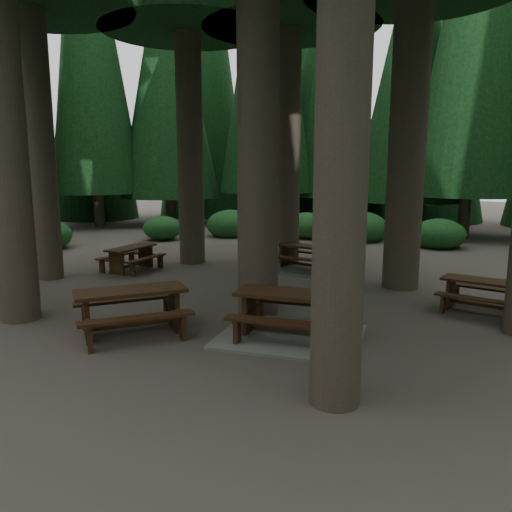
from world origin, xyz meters
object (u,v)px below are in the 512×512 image
Objects in this scene: picnic_table_b at (131,255)px; picnic_table_c at (305,262)px; picnic_table_e at (131,304)px; picnic_table_a at (291,322)px; picnic_table_d at (483,291)px.

picnic_table_b is 5.17m from picnic_table_c.
picnic_table_c reaches higher than picnic_table_b.
picnic_table_c is 0.91× the size of picnic_table_e.
picnic_table_a is 6.07m from picnic_table_c.
picnic_table_e reaches higher than picnic_table_c.
picnic_table_a reaches higher than picnic_table_b.
picnic_table_b is 1.15× the size of picnic_table_d.
picnic_table_c is at bearing 99.88° from picnic_table_a.
picnic_table_d is at bearing -91.69° from picnic_table_b.
picnic_table_c is at bearing 163.06° from picnic_table_d.
picnic_table_e reaches higher than picnic_table_a.
picnic_table_a is 7.34m from picnic_table_b.
picnic_table_a is 1.62× the size of picnic_table_b.
picnic_table_b is 9.51m from picnic_table_d.
picnic_table_a reaches higher than picnic_table_d.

